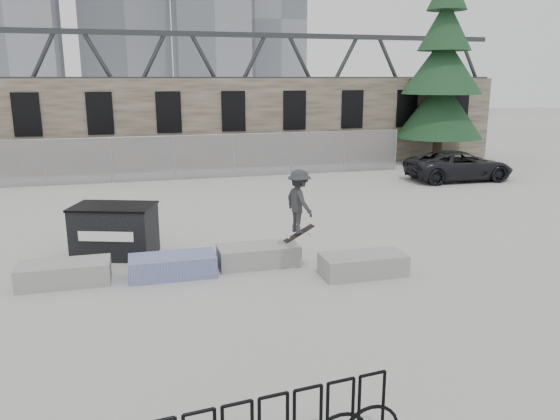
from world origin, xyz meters
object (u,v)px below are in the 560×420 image
at_px(planter_center_right, 258,254).
at_px(skateboarder, 299,202).
at_px(planter_offset, 363,264).
at_px(suv, 459,165).
at_px(planter_far_left, 64,272).
at_px(dumpster, 115,230).
at_px(spruce_tree, 442,72).
at_px(planter_center_left, 173,265).

xyz_separation_m(planter_center_right, skateboarder, (0.84, -0.69, 1.45)).
bearing_deg(planter_offset, suv, 48.32).
xyz_separation_m(planter_far_left, dumpster, (1.07, 1.81, 0.41)).
relative_size(planter_center_right, spruce_tree, 0.17).
xyz_separation_m(planter_center_right, dumpster, (-3.46, 1.69, 0.41)).
xyz_separation_m(planter_far_left, spruce_tree, (17.60, 13.82, 4.53)).
bearing_deg(dumpster, skateboarder, -10.19).
xyz_separation_m(planter_offset, spruce_tree, (10.83, 15.02, 4.53)).
height_order(planter_center_right, spruce_tree, spruce_tree).
bearing_deg(planter_center_left, planter_center_right, 6.60).
height_order(planter_center_left, dumpster, dumpster).
height_order(planter_far_left, planter_center_right, same).
height_order(planter_far_left, planter_center_left, same).
bearing_deg(planter_far_left, planter_center_right, 1.58).
relative_size(spruce_tree, suv, 2.38).
distance_m(planter_far_left, dumpster, 2.15).
height_order(dumpster, spruce_tree, spruce_tree).
height_order(spruce_tree, suv, spruce_tree).
relative_size(planter_far_left, planter_center_right, 1.00).
bearing_deg(suv, spruce_tree, -18.33).
xyz_separation_m(planter_offset, skateboarder, (-1.40, 0.64, 1.45)).
xyz_separation_m(planter_center_left, skateboarder, (2.97, -0.44, 1.45)).
height_order(planter_far_left, spruce_tree, spruce_tree).
bearing_deg(planter_offset, planter_far_left, 169.94).
bearing_deg(planter_center_left, spruce_tree, 42.52).
height_order(planter_far_left, dumpster, dumpster).
height_order(planter_offset, spruce_tree, spruce_tree).
bearing_deg(suv, planter_center_left, 125.49).
bearing_deg(planter_center_right, skateboarder, -39.12).
bearing_deg(planter_far_left, spruce_tree, 38.13).
bearing_deg(planter_far_left, suv, 29.66).
distance_m(suv, skateboarder, 14.30).
bearing_deg(planter_center_right, planter_center_left, -173.40).
bearing_deg(dumpster, spruce_tree, 54.71).
height_order(planter_center_left, suv, suv).
relative_size(planter_center_left, planter_offset, 1.00).
xyz_separation_m(planter_far_left, suv, (15.91, 9.06, 0.40)).
relative_size(dumpster, skateboarder, 1.36).
bearing_deg(spruce_tree, suv, -109.61).
distance_m(planter_far_left, planter_center_right, 4.53).
bearing_deg(spruce_tree, skateboarder, -130.38).
distance_m(planter_center_left, planter_center_right, 2.14).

